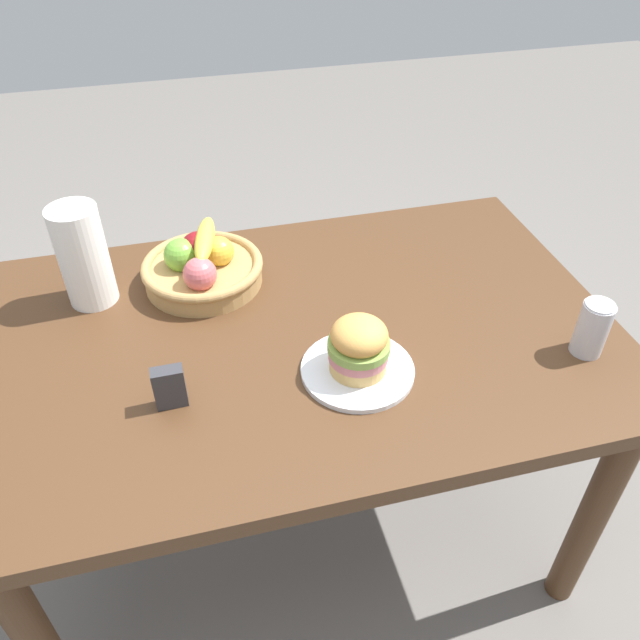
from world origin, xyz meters
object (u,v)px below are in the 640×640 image
at_px(plate, 357,370).
at_px(sandwich, 359,346).
at_px(napkin_holder, 170,387).
at_px(soda_can, 592,328).
at_px(paper_towel_roll, 83,256).
at_px(fruit_basket, 202,266).

xyz_separation_m(plate, sandwich, (0.00, 0.00, 0.07)).
relative_size(sandwich, napkin_holder, 1.40).
bearing_deg(napkin_holder, plate, -1.41).
height_order(plate, soda_can, soda_can).
bearing_deg(soda_can, paper_towel_roll, 156.25).
xyz_separation_m(plate, paper_towel_roll, (-0.53, 0.39, 0.11)).
height_order(soda_can, napkin_holder, soda_can).
bearing_deg(paper_towel_roll, soda_can, -23.75).
relative_size(paper_towel_roll, napkin_holder, 2.67).
xyz_separation_m(soda_can, napkin_holder, (-0.86, 0.06, -0.02)).
height_order(paper_towel_roll, napkin_holder, paper_towel_roll).
relative_size(plate, sandwich, 1.85).
bearing_deg(soda_can, napkin_holder, 175.85).
bearing_deg(sandwich, plate, 0.00).
relative_size(sandwich, soda_can, 1.00).
xyz_separation_m(soda_can, fruit_basket, (-0.76, 0.45, -0.02)).
xyz_separation_m(paper_towel_roll, napkin_holder, (0.15, -0.38, -0.07)).
bearing_deg(plate, paper_towel_roll, 143.51).
bearing_deg(napkin_holder, paper_towel_roll, 111.11).
xyz_separation_m(plate, soda_can, (0.49, -0.06, 0.06)).
xyz_separation_m(fruit_basket, napkin_holder, (-0.10, -0.39, -0.00)).
bearing_deg(plate, napkin_holder, 179.19).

